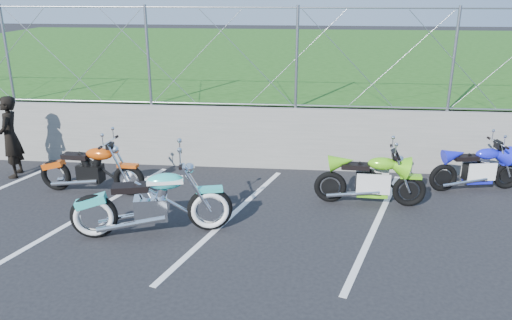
# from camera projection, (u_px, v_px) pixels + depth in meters

# --- Properties ---
(ground) EXTENTS (90.00, 90.00, 0.00)m
(ground) POSITION_uv_depth(u_px,v_px,m) (221.00, 246.00, 7.36)
(ground) COLOR black
(ground) RESTS_ON ground
(retaining_wall) EXTENTS (30.00, 0.22, 1.30)m
(retaining_wall) POSITION_uv_depth(u_px,v_px,m) (247.00, 137.00, 10.44)
(retaining_wall) COLOR slate
(retaining_wall) RESTS_ON ground
(grass_field) EXTENTS (30.00, 20.00, 1.30)m
(grass_field) POSITION_uv_depth(u_px,v_px,m) (275.00, 66.00, 19.85)
(grass_field) COLOR #1D4A13
(grass_field) RESTS_ON ground
(chain_link_fence) EXTENTS (28.00, 0.03, 2.00)m
(chain_link_fence) POSITION_uv_depth(u_px,v_px,m) (246.00, 57.00, 9.90)
(chain_link_fence) COLOR gray
(chain_link_fence) RESTS_ON retaining_wall
(parking_lines) EXTENTS (18.29, 4.31, 0.01)m
(parking_lines) POSITION_uv_depth(u_px,v_px,m) (303.00, 220.00, 8.20)
(parking_lines) COLOR silver
(parking_lines) RESTS_ON ground
(cruiser_turquoise) EXTENTS (2.41, 0.84, 1.22)m
(cruiser_turquoise) POSITION_uv_depth(u_px,v_px,m) (154.00, 205.00, 7.59)
(cruiser_turquoise) COLOR black
(cruiser_turquoise) RESTS_ON ground
(naked_orange) EXTENTS (2.04, 0.69, 1.02)m
(naked_orange) POSITION_uv_depth(u_px,v_px,m) (93.00, 171.00, 9.14)
(naked_orange) COLOR black
(naked_orange) RESTS_ON ground
(sportbike_green) EXTENTS (1.93, 0.69, 1.00)m
(sportbike_green) POSITION_uv_depth(u_px,v_px,m) (371.00, 181.00, 8.66)
(sportbike_green) COLOR black
(sportbike_green) RESTS_ON ground
(sportbike_blue) EXTENTS (1.78, 0.63, 0.93)m
(sportbike_blue) POSITION_uv_depth(u_px,v_px,m) (478.00, 170.00, 9.29)
(sportbike_blue) COLOR black
(sportbike_blue) RESTS_ON ground
(person_standing) EXTENTS (0.52, 0.67, 1.63)m
(person_standing) POSITION_uv_depth(u_px,v_px,m) (10.00, 137.00, 9.85)
(person_standing) COLOR black
(person_standing) RESTS_ON ground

